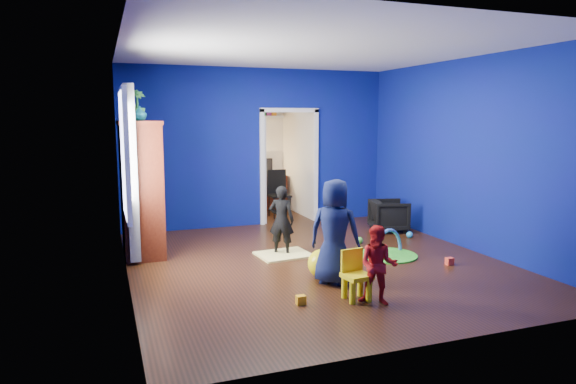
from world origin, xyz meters
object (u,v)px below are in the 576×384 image
object	(u,v)px
armchair	(389,216)
child_black	(282,220)
crt_tv	(144,185)
kid_chair	(357,278)
toddler_red	(378,265)
hopper_ball	(322,264)
study_desk	(265,192)
tv_armoire	(141,188)
play_mat	(387,255)
folding_chair	(280,195)
vase	(139,113)
child_navy	(335,232)

from	to	relation	value
armchair	child_black	distance (m)	2.45
crt_tv	kid_chair	world-z (taller)	crt_tv
toddler_red	hopper_ball	size ratio (longest dim) A/B	2.36
study_desk	toddler_red	bearing A→B (deg)	-95.76
child_black	tv_armoire	bearing A→B (deg)	11.64
play_mat	kid_chair	bearing A→B (deg)	-130.86
toddler_red	study_desk	world-z (taller)	toddler_red
folding_chair	toddler_red	bearing A→B (deg)	-96.85
toddler_red	kid_chair	distance (m)	0.31
armchair	child_black	size ratio (longest dim) A/B	0.60
hopper_ball	tv_armoire	bearing A→B (deg)	135.52
play_mat	hopper_ball	bearing A→B (deg)	-154.93
kid_chair	crt_tv	bearing A→B (deg)	117.95
toddler_red	kid_chair	world-z (taller)	toddler_red
toddler_red	study_desk	bearing A→B (deg)	119.43
toddler_red	folding_chair	distance (m)	5.04
child_black	tv_armoire	world-z (taller)	tv_armoire
hopper_ball	folding_chair	bearing A→B (deg)	78.63
child_black	folding_chair	distance (m)	2.85
child_black	folding_chair	world-z (taller)	child_black
kid_chair	study_desk	bearing A→B (deg)	74.97
folding_chair	crt_tv	bearing A→B (deg)	-144.81
child_black	crt_tv	xyz separation A→B (m)	(-1.88, 0.74, 0.51)
kid_chair	armchair	bearing A→B (deg)	45.87
toddler_red	folding_chair	xyz separation A→B (m)	(0.60, 5.00, 0.03)
vase	tv_armoire	distance (m)	1.12
vase	folding_chair	xyz separation A→B (m)	(2.82, 2.26, -1.60)
child_black	vase	world-z (taller)	vase
crt_tv	folding_chair	distance (m)	3.45
armchair	vase	xyz separation A→B (m)	(-4.22, -0.37, 1.78)
child_navy	play_mat	distance (m)	1.65
folding_chair	vase	bearing A→B (deg)	-141.29
vase	hopper_ball	xyz separation A→B (m)	(2.03, -1.69, -1.88)
study_desk	folding_chair	size ratio (longest dim) A/B	0.96
toddler_red	kid_chair	bearing A→B (deg)	162.05
tv_armoire	folding_chair	size ratio (longest dim) A/B	2.13
child_black	armchair	bearing A→B (deg)	-127.99
vase	hopper_ball	bearing A→B (deg)	-39.83
study_desk	folding_chair	bearing A→B (deg)	-90.00
armchair	folding_chair	distance (m)	2.36
tv_armoire	kid_chair	distance (m)	3.59
armchair	vase	bearing A→B (deg)	108.33
armchair	vase	distance (m)	4.60
child_black	hopper_ball	xyz separation A→B (m)	(0.11, -1.25, -0.33)
child_black	study_desk	size ratio (longest dim) A/B	1.16
play_mat	child_navy	bearing A→B (deg)	-145.58
armchair	hopper_ball	bearing A→B (deg)	146.48
armchair	vase	world-z (taller)	vase
armchair	folding_chair	size ratio (longest dim) A/B	0.67
armchair	folding_chair	xyz separation A→B (m)	(-1.40, 1.89, 0.18)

